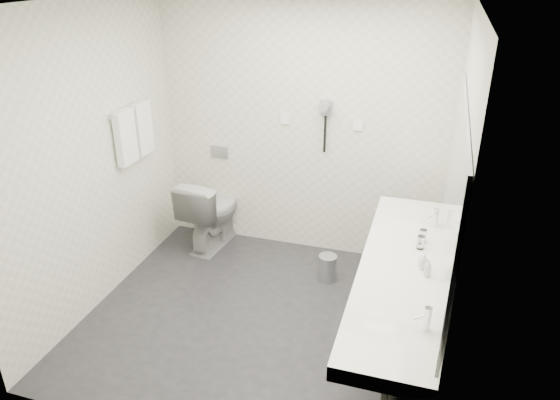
% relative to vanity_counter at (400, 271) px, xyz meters
% --- Properties ---
extents(floor, '(2.80, 2.80, 0.00)m').
position_rel_vanity_counter_xyz_m(floor, '(-1.12, 0.20, -0.80)').
color(floor, '#27262B').
rests_on(floor, ground).
extents(ceiling, '(2.80, 2.80, 0.00)m').
position_rel_vanity_counter_xyz_m(ceiling, '(-1.12, 0.20, 1.70)').
color(ceiling, white).
rests_on(ceiling, wall_back).
extents(wall_back, '(2.80, 0.00, 2.80)m').
position_rel_vanity_counter_xyz_m(wall_back, '(-1.12, 1.50, 0.45)').
color(wall_back, silver).
rests_on(wall_back, floor).
extents(wall_front, '(2.80, 0.00, 2.80)m').
position_rel_vanity_counter_xyz_m(wall_front, '(-1.12, -1.10, 0.45)').
color(wall_front, silver).
rests_on(wall_front, floor).
extents(wall_left, '(0.00, 2.60, 2.60)m').
position_rel_vanity_counter_xyz_m(wall_left, '(-2.52, 0.20, 0.45)').
color(wall_left, silver).
rests_on(wall_left, floor).
extents(wall_right, '(0.00, 2.60, 2.60)m').
position_rel_vanity_counter_xyz_m(wall_right, '(0.27, 0.20, 0.45)').
color(wall_right, silver).
rests_on(wall_right, floor).
extents(vanity_counter, '(0.55, 2.20, 0.10)m').
position_rel_vanity_counter_xyz_m(vanity_counter, '(0.00, 0.00, 0.00)').
color(vanity_counter, white).
rests_on(vanity_counter, floor).
extents(vanity_panel, '(0.03, 2.15, 0.75)m').
position_rel_vanity_counter_xyz_m(vanity_panel, '(0.02, 0.00, -0.42)').
color(vanity_panel, gray).
rests_on(vanity_panel, floor).
extents(vanity_post_far, '(0.06, 0.06, 0.75)m').
position_rel_vanity_counter_xyz_m(vanity_post_far, '(0.05, 1.04, -0.42)').
color(vanity_post_far, silver).
rests_on(vanity_post_far, floor).
extents(mirror, '(0.02, 2.20, 1.05)m').
position_rel_vanity_counter_xyz_m(mirror, '(0.26, 0.00, 0.65)').
color(mirror, '#B2BCC6').
rests_on(mirror, wall_right).
extents(basin_near, '(0.40, 0.31, 0.05)m').
position_rel_vanity_counter_xyz_m(basin_near, '(0.00, -0.65, 0.04)').
color(basin_near, white).
rests_on(basin_near, vanity_counter).
extents(basin_far, '(0.40, 0.31, 0.05)m').
position_rel_vanity_counter_xyz_m(basin_far, '(0.00, 0.65, 0.04)').
color(basin_far, white).
rests_on(basin_far, vanity_counter).
extents(faucet_near, '(0.04, 0.04, 0.15)m').
position_rel_vanity_counter_xyz_m(faucet_near, '(0.19, -0.65, 0.12)').
color(faucet_near, silver).
rests_on(faucet_near, vanity_counter).
extents(faucet_far, '(0.04, 0.04, 0.15)m').
position_rel_vanity_counter_xyz_m(faucet_far, '(0.19, 0.65, 0.12)').
color(faucet_far, silver).
rests_on(faucet_far, vanity_counter).
extents(soap_bottle_a, '(0.07, 0.07, 0.12)m').
position_rel_vanity_counter_xyz_m(soap_bottle_a, '(0.14, 0.00, 0.11)').
color(soap_bottle_a, beige).
rests_on(soap_bottle_a, vanity_counter).
extents(soap_bottle_c, '(0.06, 0.06, 0.13)m').
position_rel_vanity_counter_xyz_m(soap_bottle_c, '(0.17, -0.09, 0.11)').
color(soap_bottle_c, beige).
rests_on(soap_bottle_c, vanity_counter).
extents(glass_left, '(0.06, 0.06, 0.10)m').
position_rel_vanity_counter_xyz_m(glass_left, '(0.11, 0.26, 0.10)').
color(glass_left, silver).
rests_on(glass_left, vanity_counter).
extents(glass_right, '(0.07, 0.07, 0.10)m').
position_rel_vanity_counter_xyz_m(glass_right, '(0.12, 0.37, 0.10)').
color(glass_right, silver).
rests_on(glass_right, vanity_counter).
extents(toilet, '(0.51, 0.80, 0.77)m').
position_rel_vanity_counter_xyz_m(toilet, '(-1.99, 1.23, -0.42)').
color(toilet, white).
rests_on(toilet, floor).
extents(flush_plate, '(0.18, 0.02, 0.12)m').
position_rel_vanity_counter_xyz_m(flush_plate, '(-1.98, 1.49, 0.15)').
color(flush_plate, '#B2B5BA').
rests_on(flush_plate, wall_back).
extents(pedal_bin, '(0.22, 0.22, 0.24)m').
position_rel_vanity_counter_xyz_m(pedal_bin, '(-0.69, 0.94, -0.68)').
color(pedal_bin, '#B2B5BA').
rests_on(pedal_bin, floor).
extents(bin_lid, '(0.17, 0.17, 0.02)m').
position_rel_vanity_counter_xyz_m(bin_lid, '(-0.69, 0.94, -0.55)').
color(bin_lid, '#B2B5BA').
rests_on(bin_lid, pedal_bin).
extents(towel_rail, '(0.02, 0.62, 0.02)m').
position_rel_vanity_counter_xyz_m(towel_rail, '(-2.47, 0.75, 0.75)').
color(towel_rail, silver).
rests_on(towel_rail, wall_left).
extents(towel_near, '(0.07, 0.24, 0.48)m').
position_rel_vanity_counter_xyz_m(towel_near, '(-2.46, 0.61, 0.53)').
color(towel_near, white).
rests_on(towel_near, towel_rail).
extents(towel_far, '(0.07, 0.24, 0.48)m').
position_rel_vanity_counter_xyz_m(towel_far, '(-2.46, 0.89, 0.53)').
color(towel_far, white).
rests_on(towel_far, towel_rail).
extents(dryer_cradle, '(0.10, 0.04, 0.14)m').
position_rel_vanity_counter_xyz_m(dryer_cradle, '(-0.88, 1.47, 0.70)').
color(dryer_cradle, gray).
rests_on(dryer_cradle, wall_back).
extents(dryer_barrel, '(0.08, 0.14, 0.08)m').
position_rel_vanity_counter_xyz_m(dryer_barrel, '(-0.88, 1.40, 0.73)').
color(dryer_barrel, gray).
rests_on(dryer_barrel, dryer_cradle).
extents(dryer_cord, '(0.02, 0.02, 0.35)m').
position_rel_vanity_counter_xyz_m(dryer_cord, '(-0.88, 1.46, 0.45)').
color(dryer_cord, black).
rests_on(dryer_cord, dryer_cradle).
extents(switch_plate_a, '(0.09, 0.02, 0.09)m').
position_rel_vanity_counter_xyz_m(switch_plate_a, '(-1.27, 1.49, 0.55)').
color(switch_plate_a, white).
rests_on(switch_plate_a, wall_back).
extents(switch_plate_b, '(0.09, 0.02, 0.09)m').
position_rel_vanity_counter_xyz_m(switch_plate_b, '(-0.57, 1.49, 0.55)').
color(switch_plate_b, white).
rests_on(switch_plate_b, wall_back).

